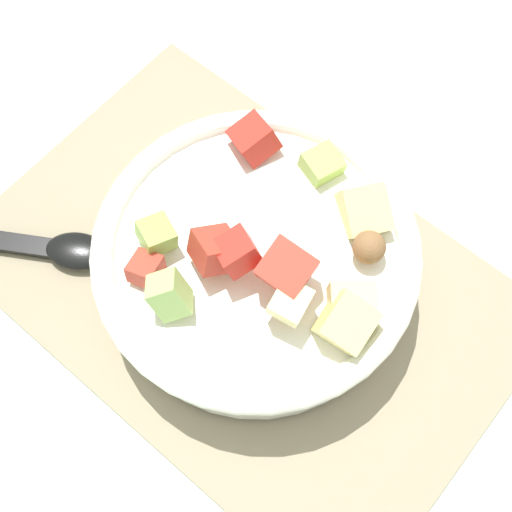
# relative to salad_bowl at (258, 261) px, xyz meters

# --- Properties ---
(ground_plane) EXTENTS (2.40, 2.40, 0.00)m
(ground_plane) POSITION_rel_salad_bowl_xyz_m (-0.01, -0.01, -0.05)
(ground_plane) COLOR silver
(placemat) EXTENTS (0.47, 0.31, 0.01)m
(placemat) POSITION_rel_salad_bowl_xyz_m (-0.01, -0.01, -0.05)
(placemat) COLOR gray
(placemat) RESTS_ON ground_plane
(salad_bowl) EXTENTS (0.27, 0.27, 0.11)m
(salad_bowl) POSITION_rel_salad_bowl_xyz_m (0.00, 0.00, 0.00)
(salad_bowl) COLOR white
(salad_bowl) RESTS_ON placemat
(serving_spoon) EXTENTS (0.18, 0.12, 0.01)m
(serving_spoon) POSITION_rel_salad_bowl_xyz_m (-0.17, -0.10, -0.04)
(serving_spoon) COLOR black
(serving_spoon) RESTS_ON placemat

